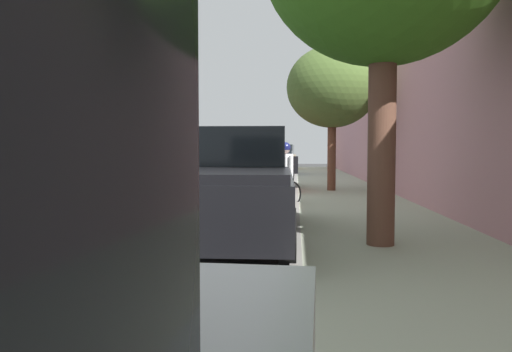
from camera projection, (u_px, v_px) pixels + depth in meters
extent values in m
plane|color=#353535|center=(243.00, 191.00, 18.11)|extent=(75.88, 75.88, 0.00)
cube|color=#A5AC94|center=(339.00, 190.00, 17.81)|extent=(3.08, 47.42, 0.14)
cube|color=gray|center=(296.00, 190.00, 17.94)|extent=(0.16, 47.42, 0.14)
cube|color=white|center=(19.00, 238.00, 8.38)|extent=(0.14, 2.20, 0.01)
cube|color=white|center=(111.00, 209.00, 12.56)|extent=(0.14, 2.20, 0.01)
cube|color=white|center=(157.00, 195.00, 16.74)|extent=(0.14, 2.20, 0.01)
cube|color=white|center=(185.00, 186.00, 20.92)|extent=(0.14, 2.20, 0.01)
cube|color=white|center=(203.00, 180.00, 25.10)|extent=(0.14, 2.20, 0.01)
cube|color=white|center=(216.00, 176.00, 29.28)|extent=(0.14, 2.20, 0.01)
cube|color=white|center=(226.00, 173.00, 33.46)|extent=(0.14, 2.20, 0.01)
cube|color=white|center=(234.00, 170.00, 37.64)|extent=(0.14, 2.20, 0.01)
cube|color=white|center=(240.00, 168.00, 41.82)|extent=(0.14, 2.20, 0.01)
cube|color=white|center=(257.00, 191.00, 18.07)|extent=(0.12, 47.42, 0.01)
cube|color=#BC8189|center=(389.00, 133.00, 17.55)|extent=(0.50, 47.42, 4.39)
cube|color=black|center=(232.00, 198.00, 7.90)|extent=(2.07, 5.34, 0.80)
cube|color=black|center=(238.00, 150.00, 8.78)|extent=(1.76, 1.54, 0.80)
cube|color=black|center=(223.00, 174.00, 6.69)|extent=(1.92, 2.69, 0.12)
cylinder|color=black|center=(287.00, 208.00, 9.50)|extent=(0.24, 0.80, 0.80)
cylinder|color=black|center=(197.00, 207.00, 9.61)|extent=(0.24, 0.80, 0.80)
cylinder|color=black|center=(287.00, 238.00, 6.23)|extent=(0.24, 0.80, 0.80)
cylinder|color=black|center=(151.00, 237.00, 6.34)|extent=(0.24, 0.80, 0.80)
cube|color=maroon|center=(265.00, 176.00, 18.03)|extent=(2.05, 4.51, 0.64)
cube|color=black|center=(265.00, 159.00, 18.00)|extent=(1.69, 2.20, 0.60)
cylinder|color=black|center=(285.00, 180.00, 19.39)|extent=(0.26, 0.67, 0.66)
cylinder|color=black|center=(245.00, 180.00, 19.42)|extent=(0.26, 0.67, 0.66)
cylinder|color=black|center=(288.00, 185.00, 16.67)|extent=(0.26, 0.67, 0.66)
cylinder|color=black|center=(242.00, 185.00, 16.69)|extent=(0.26, 0.67, 0.66)
cube|color=navy|center=(279.00, 166.00, 29.09)|extent=(1.82, 4.42, 0.64)
cube|color=black|center=(279.00, 156.00, 29.06)|extent=(1.58, 2.12, 0.60)
cylinder|color=black|center=(293.00, 170.00, 30.39)|extent=(0.23, 0.66, 0.66)
cylinder|color=black|center=(267.00, 170.00, 30.54)|extent=(0.23, 0.66, 0.66)
cylinder|color=black|center=(292.00, 171.00, 27.67)|extent=(0.23, 0.66, 0.66)
cylinder|color=black|center=(264.00, 171.00, 27.83)|extent=(0.23, 0.66, 0.66)
cube|color=tan|center=(282.00, 160.00, 37.02)|extent=(2.08, 4.77, 0.90)
cube|color=black|center=(283.00, 150.00, 36.98)|extent=(1.79, 3.16, 0.76)
cylinder|color=black|center=(295.00, 165.00, 38.38)|extent=(0.25, 0.77, 0.76)
cylinder|color=black|center=(273.00, 165.00, 38.59)|extent=(0.25, 0.77, 0.76)
cylinder|color=black|center=(293.00, 166.00, 35.49)|extent=(0.25, 0.77, 0.76)
cylinder|color=black|center=(269.00, 166.00, 35.70)|extent=(0.25, 0.77, 0.76)
torus|color=black|center=(263.00, 197.00, 12.22)|extent=(0.53, 0.55, 0.72)
torus|color=black|center=(292.00, 194.00, 12.90)|extent=(0.53, 0.55, 0.72)
cylinder|color=#A51414|center=(274.00, 192.00, 12.47)|extent=(0.48, 0.49, 0.53)
cylinder|color=#A51414|center=(284.00, 192.00, 12.71)|extent=(0.12, 0.12, 0.49)
cylinder|color=#A51414|center=(276.00, 183.00, 12.49)|extent=(0.53, 0.55, 0.05)
cylinder|color=#A51414|center=(287.00, 198.00, 12.79)|extent=(0.27, 0.28, 0.19)
cylinder|color=#A51414|center=(289.00, 189.00, 12.81)|extent=(0.21, 0.21, 0.34)
cylinder|color=#A51414|center=(264.00, 190.00, 12.23)|extent=(0.10, 0.11, 0.35)
cube|color=black|center=(286.00, 181.00, 12.73)|extent=(0.24, 0.24, 0.05)
cylinder|color=black|center=(265.00, 181.00, 12.25)|extent=(0.35, 0.34, 0.03)
cylinder|color=#C6B284|center=(283.00, 194.00, 12.18)|extent=(0.15, 0.15, 0.85)
cylinder|color=#C6B284|center=(287.00, 195.00, 12.00)|extent=(0.15, 0.15, 0.85)
cube|color=white|center=(285.00, 166.00, 12.05)|extent=(0.40, 0.44, 0.60)
cylinder|color=white|center=(280.00, 167.00, 12.28)|extent=(0.10, 0.10, 0.57)
cylinder|color=white|center=(291.00, 167.00, 11.83)|extent=(0.10, 0.10, 0.57)
sphere|color=gray|center=(285.00, 149.00, 12.03)|extent=(0.24, 0.24, 0.24)
sphere|color=navy|center=(285.00, 147.00, 12.03)|extent=(0.27, 0.27, 0.27)
cube|color=black|center=(292.00, 165.00, 12.15)|extent=(0.32, 0.35, 0.44)
cylinder|color=brown|center=(382.00, 132.00, 7.04)|extent=(0.40, 0.40, 3.34)
cylinder|color=brown|center=(332.00, 151.00, 16.78)|extent=(0.29, 0.29, 2.74)
ellipsoid|color=#475F2A|center=(332.00, 87.00, 16.66)|extent=(3.17, 3.17, 2.83)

